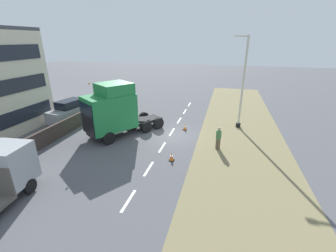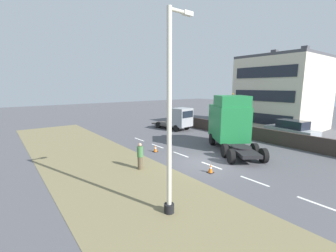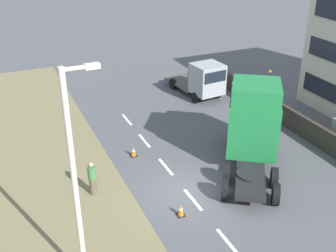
# 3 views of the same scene
# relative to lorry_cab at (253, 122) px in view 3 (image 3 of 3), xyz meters

# --- Properties ---
(ground_plane) EXTENTS (120.00, 120.00, 0.00)m
(ground_plane) POSITION_rel_lorry_cab_xyz_m (-4.57, -1.39, -2.29)
(ground_plane) COLOR #515156
(ground_plane) RESTS_ON ground
(grass_verge) EXTENTS (7.00, 44.00, 0.01)m
(grass_verge) POSITION_rel_lorry_cab_xyz_m (-10.57, -1.39, -2.28)
(grass_verge) COLOR olive
(grass_verge) RESTS_ON ground
(lane_markings) EXTENTS (0.16, 21.00, 0.00)m
(lane_markings) POSITION_rel_lorry_cab_xyz_m (-4.57, -2.09, -2.29)
(lane_markings) COLOR white
(lane_markings) RESTS_ON ground
(boundary_wall) EXTENTS (0.25, 24.00, 1.31)m
(boundary_wall) POSITION_rel_lorry_cab_xyz_m (4.43, -1.39, -1.64)
(boundary_wall) COLOR #382D28
(boundary_wall) RESTS_ON ground
(lorry_cab) EXTENTS (5.87, 6.98, 4.70)m
(lorry_cab) POSITION_rel_lorry_cab_xyz_m (0.00, 0.00, 0.00)
(lorry_cab) COLOR black
(lorry_cab) RESTS_ON ground
(flatbed_truck) EXTENTS (2.56, 5.62, 2.74)m
(flatbed_truck) POSITION_rel_lorry_cab_xyz_m (1.76, 8.74, -0.85)
(flatbed_truck) COLOR #999EA3
(flatbed_truck) RESTS_ON ground
(lamp_post) EXTENTS (1.34, 0.43, 8.20)m
(lamp_post) POSITION_rel_lorry_cab_xyz_m (-10.35, -4.87, 1.41)
(lamp_post) COLOR black
(lamp_post) RESTS_ON ground
(pedestrian) EXTENTS (0.39, 0.39, 1.76)m
(pedestrian) POSITION_rel_lorry_cab_xyz_m (-8.74, 0.28, -1.43)
(pedestrian) COLOR brown
(pedestrian) RESTS_ON ground
(traffic_cone_lead) EXTENTS (0.36, 0.36, 0.58)m
(traffic_cone_lead) POSITION_rel_lorry_cab_xyz_m (-5.76, 2.91, -2.01)
(traffic_cone_lead) COLOR black
(traffic_cone_lead) RESTS_ON ground
(traffic_cone_trailing) EXTENTS (0.36, 0.36, 0.58)m
(traffic_cone_trailing) POSITION_rel_lorry_cab_xyz_m (-5.60, -2.91, -2.01)
(traffic_cone_trailing) COLOR black
(traffic_cone_trailing) RESTS_ON ground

